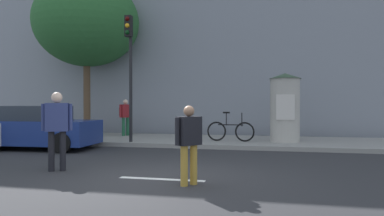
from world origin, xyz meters
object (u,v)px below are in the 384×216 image
street_tree (87,22)px  bicycle_leaning (230,131)px  poster_column (285,107)px  parked_car_red (36,128)px  traffic_light (130,58)px  pedestrian_with_bag (57,124)px  pedestrian_tallest (125,114)px  pedestrian_in_dark_shirt (188,138)px

street_tree → bicycle_leaning: bearing=-15.2°
poster_column → parked_car_red: 8.82m
traffic_light → poster_column: (5.49, 1.43, -1.77)m
bicycle_leaning → traffic_light: bearing=-163.0°
pedestrian_with_bag → bicycle_leaning: (3.29, 5.97, -0.54)m
poster_column → pedestrian_with_bag: size_ratio=1.39×
street_tree → bicycle_leaning: size_ratio=4.04×
pedestrian_tallest → bicycle_leaning: size_ratio=0.89×
pedestrian_with_bag → pedestrian_in_dark_shirt: bearing=-12.8°
pedestrian_in_dark_shirt → bicycle_leaning: (0.04, 6.71, -0.36)m
poster_column → traffic_light: bearing=-165.4°
poster_column → pedestrian_in_dark_shirt: bearing=-105.8°
traffic_light → parked_car_red: bearing=-153.5°
street_tree → pedestrian_tallest: street_tree is taller
poster_column → bicycle_leaning: (-1.96, -0.35, -0.88)m
pedestrian_with_bag → parked_car_red: (-3.07, 3.48, -0.37)m
pedestrian_tallest → pedestrian_with_bag: bearing=-78.8°
pedestrian_tallest → parked_car_red: bearing=-112.5°
pedestrian_in_dark_shirt → parked_car_red: pedestrian_in_dark_shirt is taller
pedestrian_tallest → parked_car_red: 4.23m
traffic_light → parked_car_red: size_ratio=1.11×
pedestrian_with_bag → parked_car_red: bearing=131.4°
pedestrian_in_dark_shirt → pedestrian_tallest: bearing=120.1°
poster_column → street_tree: size_ratio=0.35×
bicycle_leaning → parked_car_red: (-6.36, -2.49, 0.17)m
street_tree → pedestrian_with_bag: street_tree is taller
pedestrian_in_dark_shirt → traffic_light: bearing=121.8°
traffic_light → pedestrian_with_bag: bearing=-87.3°
poster_column → pedestrian_in_dark_shirt: poster_column is taller
street_tree → parked_car_red: bearing=-84.0°
traffic_light → parked_car_red: traffic_light is taller
traffic_light → bicycle_leaning: (3.53, 1.08, -2.65)m
traffic_light → poster_column: 5.94m
traffic_light → parked_car_red: (-2.83, -1.42, -2.48)m
poster_column → bicycle_leaning: bearing=-169.9°
pedestrian_in_dark_shirt → bicycle_leaning: pedestrian_in_dark_shirt is taller
pedestrian_tallest → bicycle_leaning: 4.98m
pedestrian_in_dark_shirt → pedestrian_tallest: (-4.71, 8.12, 0.20)m
traffic_light → poster_column: bearing=14.6°
poster_column → pedestrian_with_bag: 8.23m
parked_car_red → pedestrian_tallest: bearing=67.5°
pedestrian_in_dark_shirt → parked_car_red: (-6.32, 4.22, -0.18)m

